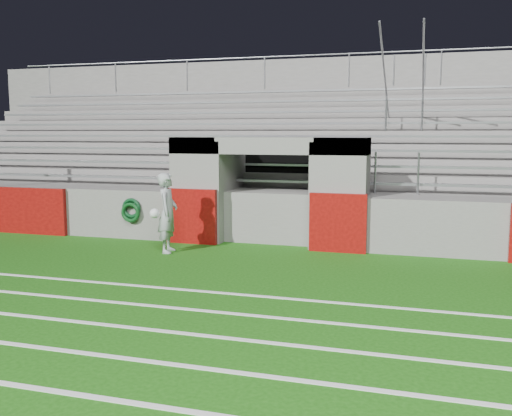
% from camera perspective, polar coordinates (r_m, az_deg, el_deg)
% --- Properties ---
extents(ground, '(90.00, 90.00, 0.00)m').
position_cam_1_polar(ground, '(10.85, -3.79, -6.92)').
color(ground, '#18520D').
rests_on(ground, ground).
extents(field_markings, '(28.00, 8.09, 0.01)m').
position_cam_1_polar(field_markings, '(6.66, -19.76, -16.81)').
color(field_markings, white).
rests_on(field_markings, ground).
extents(stadium_structure, '(26.00, 8.48, 5.42)m').
position_cam_1_polar(stadium_structure, '(18.23, 5.02, 3.67)').
color(stadium_structure, slate).
rests_on(stadium_structure, ground).
extents(goalkeeper_with_ball, '(0.65, 0.74, 1.82)m').
position_cam_1_polar(goalkeeper_with_ball, '(13.06, -8.85, -0.48)').
color(goalkeeper_with_ball, '#9FA6A9').
rests_on(goalkeeper_with_ball, ground).
extents(hose_coil, '(0.52, 0.15, 0.62)m').
position_cam_1_polar(hose_coil, '(14.76, -12.40, -0.23)').
color(hose_coil, '#0B3819').
rests_on(hose_coil, ground).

